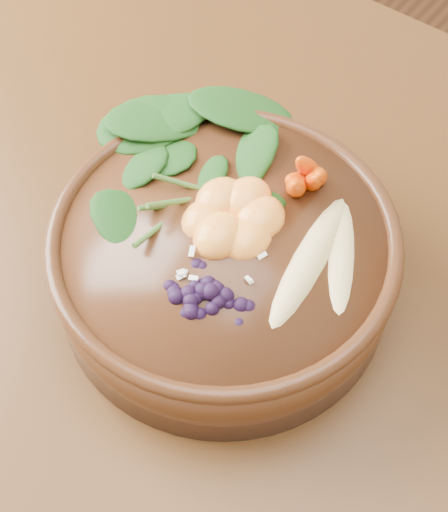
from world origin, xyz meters
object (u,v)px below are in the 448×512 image
at_px(stoneware_bowl, 224,262).
at_px(banana_halves, 327,247).
at_px(mandarin_cluster, 233,207).
at_px(blueberry_pile, 203,282).
at_px(dining_table, 374,386).
at_px(kale_heap, 195,152).
at_px(carrot_cluster, 315,148).

bearing_deg(stoneware_bowl, banana_halves, 22.30).
bearing_deg(mandarin_cluster, blueberry_pile, -69.71).
xyz_separation_m(dining_table, blueberry_pile, (-0.14, -0.11, 0.20)).
bearing_deg(stoneware_bowl, dining_table, 14.87).
height_order(kale_heap, banana_halves, kale_heap).
bearing_deg(blueberry_pile, mandarin_cluster, 110.29).
height_order(carrot_cluster, banana_halves, carrot_cluster).
relative_size(carrot_cluster, blueberry_pile, 0.60).
height_order(dining_table, stoneware_bowl, stoneware_bowl).
relative_size(stoneware_bowl, banana_halves, 1.74).
bearing_deg(carrot_cluster, blueberry_pile, -109.55).
height_order(dining_table, carrot_cluster, carrot_cluster).
distance_m(carrot_cluster, mandarin_cluster, 0.09).
xyz_separation_m(kale_heap, carrot_cluster, (0.10, 0.06, 0.02)).
relative_size(stoneware_bowl, mandarin_cluster, 3.15).
bearing_deg(carrot_cluster, dining_table, -41.54).
distance_m(dining_table, blueberry_pile, 0.27).
distance_m(carrot_cluster, blueberry_pile, 0.17).
relative_size(carrot_cluster, mandarin_cluster, 0.87).
height_order(carrot_cluster, blueberry_pile, carrot_cluster).
relative_size(kale_heap, carrot_cluster, 2.38).
height_order(banana_halves, mandarin_cluster, mandarin_cluster).
xyz_separation_m(stoneware_bowl, kale_heap, (-0.07, 0.05, 0.07)).
bearing_deg(banana_halves, mandarin_cluster, 170.25).
relative_size(dining_table, mandarin_cluster, 15.51).
bearing_deg(blueberry_pile, kale_heap, 131.36).
distance_m(kale_heap, carrot_cluster, 0.11).
height_order(dining_table, banana_halves, banana_halves).
relative_size(stoneware_bowl, blueberry_pile, 2.16).
height_order(kale_heap, carrot_cluster, carrot_cluster).
distance_m(banana_halves, blueberry_pile, 0.12).
xyz_separation_m(kale_heap, mandarin_cluster, (0.07, -0.03, -0.01)).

